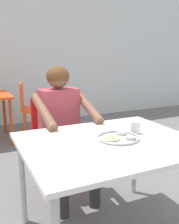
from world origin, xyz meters
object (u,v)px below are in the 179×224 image
(chair_foreground, at_px, (55,136))
(chair_red_right, at_px, (29,105))
(drinking_cup, at_px, (135,127))
(diner_foreground, at_px, (63,121))
(thali_tray, at_px, (118,137))
(table_foreground, at_px, (109,150))

(chair_foreground, bearing_deg, chair_red_right, 85.77)
(drinking_cup, distance_m, diner_foreground, 0.70)
(diner_foreground, bearing_deg, chair_foreground, 92.83)
(diner_foreground, xyz_separation_m, chair_red_right, (0.11, 1.91, -0.22))
(thali_tray, xyz_separation_m, chair_red_right, (-0.05, 2.58, -0.25))
(diner_foreground, bearing_deg, thali_tray, -75.99)
(table_foreground, height_order, diner_foreground, diner_foreground)
(chair_foreground, height_order, diner_foreground, diner_foreground)
(thali_tray, distance_m, chair_foreground, 0.94)
(thali_tray, height_order, drinking_cup, drinking_cup)
(table_foreground, height_order, chair_foreground, chair_foreground)
(chair_foreground, relative_size, chair_red_right, 1.04)
(table_foreground, distance_m, chair_foreground, 0.91)
(drinking_cup, bearing_deg, diner_foreground, 119.44)
(table_foreground, bearing_deg, drinking_cup, 13.56)
(thali_tray, bearing_deg, drinking_cup, 17.67)
(drinking_cup, bearing_deg, thali_tray, -162.33)
(diner_foreground, height_order, chair_red_right, diner_foreground)
(table_foreground, distance_m, diner_foreground, 0.68)
(chair_foreground, relative_size, diner_foreground, 0.74)
(thali_tray, relative_size, drinking_cup, 3.15)
(drinking_cup, bearing_deg, chair_foreground, 113.00)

